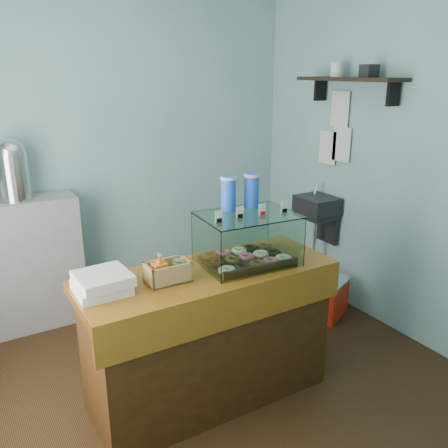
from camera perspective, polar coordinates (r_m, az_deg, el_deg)
ground at (r=3.55m, az=-3.83°, el=-17.68°), size 3.50×3.50×0.00m
room_shell at (r=2.92m, az=-4.15°, el=10.85°), size 3.54×3.04×2.82m
counter at (r=3.11m, az=-1.81°, el=-13.20°), size 1.60×0.60×0.90m
back_shelf at (r=4.20m, az=-23.56°, el=-4.72°), size 1.00×0.32×1.10m
display_case at (r=3.00m, az=2.62°, el=-1.43°), size 0.62×0.47×0.54m
condiment_crate at (r=2.76m, az=-6.94°, el=-5.69°), size 0.25×0.15×0.18m
pastry_boxes at (r=2.70m, az=-14.45°, el=-6.87°), size 0.30×0.30×0.11m
coffee_urn at (r=3.99m, az=-24.15°, el=6.16°), size 0.26×0.26×0.49m
red_cooler at (r=4.30m, az=12.23°, el=-8.62°), size 0.47×0.42×0.34m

